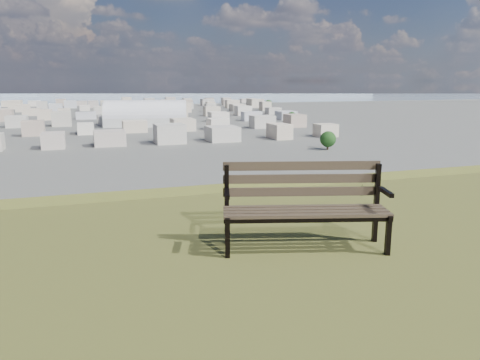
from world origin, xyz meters
name	(u,v)px	position (x,y,z in m)	size (l,w,h in m)	color
park_bench	(304,201)	(0.64, 1.54, 25.47)	(1.67, 0.93, 0.84)	#403325
grass_tufts	(336,357)	(-0.13, -0.44, 25.11)	(12.49, 7.38, 0.28)	brown
arena	(146,118)	(35.44, 283.21, 4.77)	(51.19, 30.34, 20.23)	silver
city_blocks	(83,110)	(0.00, 394.44, 3.50)	(395.00, 361.00, 7.00)	#BDB5A6
city_trees	(40,116)	(-26.39, 319.00, 4.83)	(406.52, 387.20, 9.98)	#332619
bay_water	(81,96)	(0.00, 900.00, 0.00)	(2400.00, 700.00, 0.12)	#99B0C3
far_hills	(56,81)	(-60.92, 1402.93, 25.47)	(2050.00, 340.00, 60.00)	#8495A5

